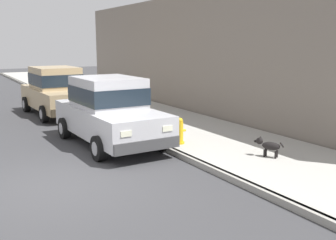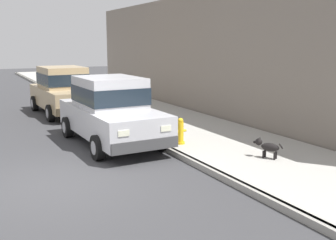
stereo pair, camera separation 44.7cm
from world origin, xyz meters
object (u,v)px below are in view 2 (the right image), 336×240
car_silver_sedan (110,110)px  car_tan_sedan (63,90)px  fire_hydrant (180,132)px  dog_black (267,146)px

car_silver_sedan → car_tan_sedan: bearing=90.4°
fire_hydrant → car_silver_sedan: bearing=135.4°
car_silver_sedan → fire_hydrant: 2.14m
dog_black → fire_hydrant: bearing=118.4°
car_silver_sedan → car_tan_sedan: size_ratio=1.00×
car_tan_sedan → car_silver_sedan: bearing=-89.6°
fire_hydrant → car_tan_sedan: bearing=102.2°
car_silver_sedan → car_tan_sedan: 5.58m
dog_black → car_tan_sedan: bearing=106.3°
dog_black → fire_hydrant: size_ratio=0.94×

